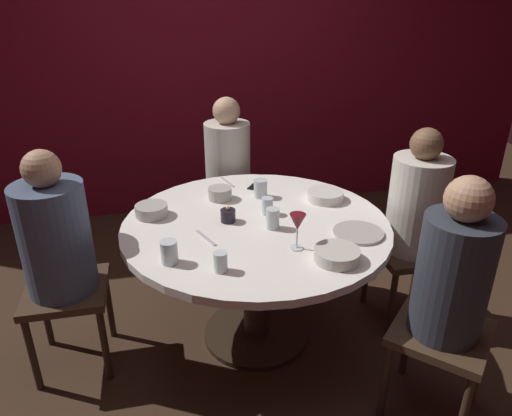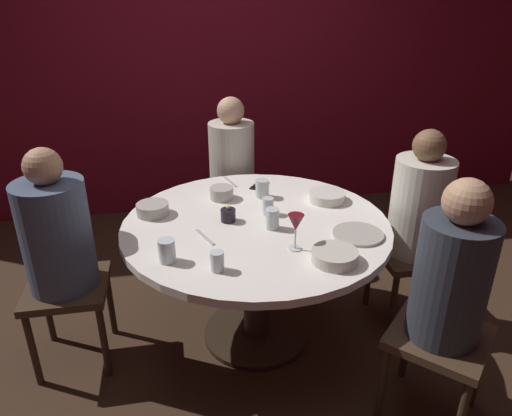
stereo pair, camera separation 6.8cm
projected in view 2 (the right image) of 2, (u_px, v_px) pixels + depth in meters
name	position (u px, v px, depth m)	size (l,w,h in m)	color
ground_plane	(256.00, 334.00, 2.78)	(8.00, 8.00, 0.00)	#382619
back_wall	(215.00, 59.00, 3.92)	(6.00, 0.10, 2.60)	maroon
dining_table	(256.00, 246.00, 2.53)	(1.39, 1.39, 0.74)	white
seated_diner_left	(57.00, 239.00, 2.31)	(0.40, 0.40, 1.19)	#3F2D1E
seated_diner_back	(232.00, 163.00, 3.30)	(0.40, 0.40, 1.19)	#3F2D1E
seated_diner_right	(419.00, 210.00, 2.62)	(0.40, 0.40, 1.18)	#3F2D1E
seated_diner_front_right	(450.00, 283.00, 1.97)	(0.57, 0.57, 1.19)	#3F2D1E
candle_holder	(228.00, 215.00, 2.47)	(0.08, 0.08, 0.09)	black
wine_glass	(296.00, 224.00, 2.16)	(0.08, 0.08, 0.18)	silver
dinner_plate	(358.00, 234.00, 2.33)	(0.25, 0.25, 0.01)	#B2ADA3
cell_phone	(260.00, 186.00, 2.91)	(0.07, 0.14, 0.01)	black
bowl_serving_large	(153.00, 209.00, 2.54)	(0.17, 0.17, 0.06)	#B2ADA3
bowl_salad_center	(335.00, 256.00, 2.10)	(0.21, 0.21, 0.05)	beige
bowl_small_white	(222.00, 193.00, 2.73)	(0.14, 0.14, 0.07)	#B2ADA3
bowl_sauce_side	(327.00, 196.00, 2.70)	(0.21, 0.21, 0.05)	silver
cup_near_candle	(268.00, 206.00, 2.54)	(0.06, 0.06, 0.09)	silver
cup_by_left_diner	(217.00, 261.00, 2.03)	(0.06, 0.06, 0.09)	silver
cup_by_right_diner	(167.00, 251.00, 2.09)	(0.08, 0.08, 0.11)	silver
cup_center_front	(262.00, 189.00, 2.74)	(0.08, 0.08, 0.10)	silver
cup_far_edge	(272.00, 219.00, 2.38)	(0.07, 0.07, 0.11)	silver
fork_near_plate	(205.00, 237.00, 2.31)	(0.02, 0.18, 0.01)	#B7B7BC
knife_near_plate	(230.00, 182.00, 2.97)	(0.02, 0.18, 0.01)	#B7B7BC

